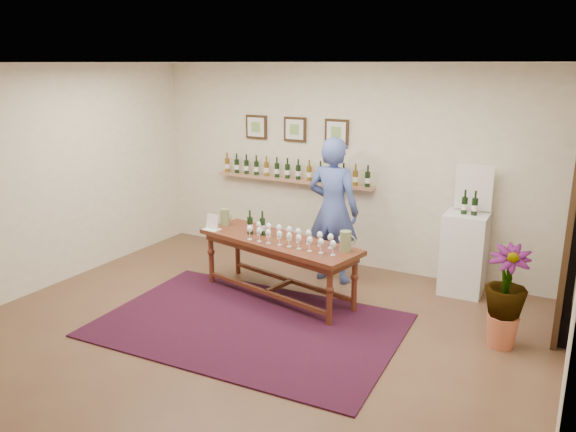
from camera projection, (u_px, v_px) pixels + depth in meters
The scene contains 14 objects.
ground at pixel (253, 331), 6.05m from camera, with size 6.00×6.00×0.00m, color brown.
room_shell at pixel (496, 216), 6.35m from camera, with size 6.00×6.00×6.00m.
rug at pixel (249, 325), 6.18m from camera, with size 3.22×2.15×0.02m, color #4A0D15.
tasting_table at pixel (278, 248), 6.79m from camera, with size 2.20×1.09×0.75m.
table_glasses at pixel (294, 237), 6.54m from camera, with size 1.30×0.30×0.18m, color white, non-canonical shape.
table_bottles at pixel (256, 221), 6.91m from camera, with size 0.31×0.18×0.33m, color black, non-canonical shape.
pitcher_left at pixel (225, 217), 7.32m from camera, with size 0.14×0.14×0.22m, color olive, non-canonical shape.
pitcher_right at pixel (345, 241), 6.30m from camera, with size 0.15×0.15×0.24m, color olive, non-canonical shape.
menu_card at pixel (212, 222), 7.14m from camera, with size 0.21×0.15×0.19m, color silver.
display_pedestal at pixel (464, 253), 6.97m from camera, with size 0.51×0.51×1.02m, color white.
pedestal_bottles at pixel (470, 202), 6.75m from camera, with size 0.32×0.09×0.32m, color black, non-canonical shape.
info_sign at pixel (474, 187), 6.84m from camera, with size 0.44×0.02×0.61m, color silver.
potted_plant at pixel (505, 297), 5.60m from camera, with size 0.54×0.54×0.93m.
person at pixel (333, 210), 7.25m from camera, with size 0.70×0.46×1.91m, color #3E5093.
Camera 1 is at (2.98, -4.65, 2.80)m, focal length 35.00 mm.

